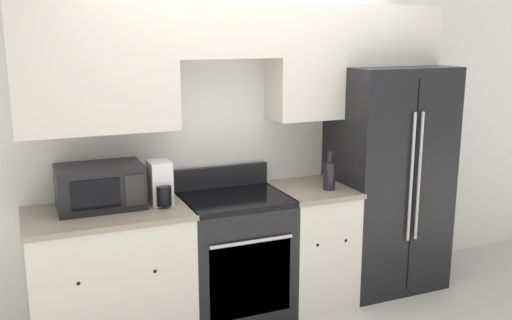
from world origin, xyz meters
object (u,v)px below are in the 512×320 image
object	(u,v)px
bottle	(329,175)
oven_range	(235,254)
microwave	(100,187)
refrigerator	(384,177)

from	to	relation	value
bottle	oven_range	bearing A→B (deg)	171.76
oven_range	microwave	distance (m)	1.08
refrigerator	microwave	distance (m)	2.23
microwave	oven_range	bearing A→B (deg)	-5.73
refrigerator	bottle	distance (m)	0.63
refrigerator	bottle	world-z (taller)	refrigerator
oven_range	microwave	bearing A→B (deg)	174.27
oven_range	bottle	bearing A→B (deg)	-8.24
refrigerator	bottle	bearing A→B (deg)	-164.97
microwave	bottle	bearing A→B (deg)	-6.83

